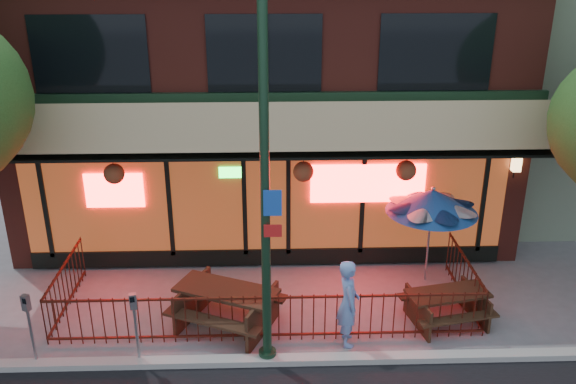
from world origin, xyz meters
name	(u,v)px	position (x,y,z in m)	size (l,w,h in m)	color
ground	(268,346)	(0.00, 0.00, 0.00)	(80.00, 80.00, 0.00)	gray
curb	(268,360)	(0.00, -0.50, 0.06)	(80.00, 0.25, 0.12)	#999993
restaurant_building	(265,62)	(0.00, 7.11, 4.13)	(12.96, 9.49, 8.05)	maroon
neighbor_building	(572,96)	(9.00, 7.70, 3.00)	(6.00, 7.00, 6.00)	slate
patio_fence	(267,304)	(0.00, 0.50, 0.63)	(8.44, 2.62, 1.00)	#44170E
street_light	(265,203)	(0.00, -0.40, 3.15)	(0.43, 0.32, 7.00)	#173421
picnic_table_left	(227,302)	(-0.80, 0.70, 0.56)	(2.45, 2.22, 0.86)	#3D2416
picnic_table_right	(447,302)	(3.60, 0.70, 0.46)	(1.85, 1.55, 0.69)	#392214
patio_umbrella	(432,201)	(3.60, 2.40, 1.95)	(2.00, 2.00, 2.28)	gray
pedestrian	(348,303)	(1.52, 0.10, 0.87)	(0.64, 0.42, 1.75)	#658CCB
parking_meter_near	(135,317)	(-2.34, -0.40, 0.98)	(0.15, 0.13, 1.45)	#92959A
parking_meter_far	(29,318)	(-4.20, -0.40, 0.99)	(0.16, 0.15, 1.46)	gray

